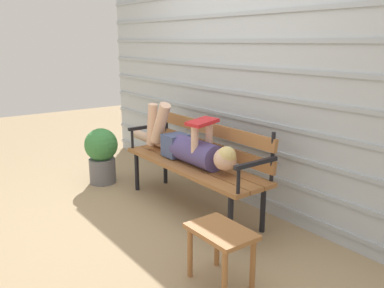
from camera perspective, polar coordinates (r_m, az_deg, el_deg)
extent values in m
plane|color=tan|center=(3.73, -1.65, -9.58)|extent=(12.00, 12.00, 0.00)
cube|color=#B2BCC6|center=(3.85, 6.29, 7.41)|extent=(4.72, 0.06, 2.11)
cube|color=#A3ADB7|center=(4.05, 5.56, -5.90)|extent=(4.72, 0.02, 0.04)
cube|color=#A3ADB7|center=(3.97, 5.64, -2.73)|extent=(4.72, 0.02, 0.04)
cube|color=#A3ADB7|center=(3.91, 5.72, 0.55)|extent=(4.72, 0.02, 0.04)
cube|color=#A3ADB7|center=(3.86, 5.81, 3.93)|extent=(4.72, 0.02, 0.04)
cube|color=#A3ADB7|center=(3.82, 5.90, 7.38)|extent=(4.72, 0.02, 0.04)
cube|color=#A3ADB7|center=(3.80, 5.99, 10.88)|extent=(4.72, 0.02, 0.04)
cube|color=#A3ADB7|center=(3.79, 6.09, 14.41)|extent=(4.72, 0.02, 0.04)
cube|color=#A3ADB7|center=(3.80, 6.18, 17.94)|extent=(4.72, 0.02, 0.04)
cube|color=#9E6638|center=(3.57, -1.95, -3.44)|extent=(1.65, 0.14, 0.04)
cube|color=#9E6638|center=(3.65, 0.00, -3.01)|extent=(1.65, 0.14, 0.04)
cube|color=#9E6638|center=(3.74, 1.86, -2.59)|extent=(1.65, 0.14, 0.04)
cube|color=#9E6638|center=(3.75, 2.73, -0.55)|extent=(1.58, 0.05, 0.11)
cube|color=#9E6638|center=(3.71, 2.76, 2.15)|extent=(1.58, 0.05, 0.11)
cylinder|color=black|center=(4.33, -3.64, 2.70)|extent=(0.03, 0.03, 0.40)
cylinder|color=black|center=(3.20, 11.39, -1.80)|extent=(0.03, 0.03, 0.40)
cylinder|color=black|center=(4.22, -7.86, -3.89)|extent=(0.04, 0.04, 0.40)
cylinder|color=black|center=(3.11, 5.48, -10.71)|extent=(0.04, 0.04, 0.40)
cylinder|color=black|center=(4.39, -3.82, -3.05)|extent=(0.04, 0.04, 0.40)
cylinder|color=black|center=(3.33, 10.06, -9.05)|extent=(0.04, 0.04, 0.40)
cube|color=black|center=(4.25, -6.46, 2.43)|extent=(0.04, 0.43, 0.03)
cylinder|color=black|center=(4.19, -8.51, 0.78)|extent=(0.03, 0.03, 0.20)
cube|color=black|center=(3.01, 9.13, -2.69)|extent=(0.04, 0.43, 0.03)
cylinder|color=black|center=(2.93, 6.62, -5.18)|extent=(0.03, 0.03, 0.20)
cylinder|color=#514784|center=(3.56, 0.63, -1.21)|extent=(0.53, 0.23, 0.23)
cube|color=#475684|center=(3.82, -2.31, -0.15)|extent=(0.20, 0.22, 0.21)
sphere|color=beige|center=(3.27, 4.72, -2.16)|extent=(0.19, 0.19, 0.19)
sphere|color=#E0C67A|center=(3.25, 4.96, -1.68)|extent=(0.16, 0.16, 0.16)
cylinder|color=beige|center=(3.89, -4.52, 2.95)|extent=(0.29, 0.11, 0.43)
cylinder|color=beige|center=(4.03, -5.72, 2.78)|extent=(0.15, 0.09, 0.43)
cylinder|color=beige|center=(4.26, -5.30, 0.49)|extent=(0.81, 0.10, 0.10)
cylinder|color=beige|center=(3.42, 0.38, 0.50)|extent=(0.06, 0.06, 0.27)
cylinder|color=beige|center=(3.52, 2.46, 0.87)|extent=(0.06, 0.06, 0.27)
cube|color=red|center=(3.44, 1.45, 3.15)|extent=(0.20, 0.27, 0.06)
cube|color=#9E6638|center=(2.58, 4.16, -12.31)|extent=(0.43, 0.29, 0.03)
cylinder|color=#9E6638|center=(2.72, -0.29, -15.21)|extent=(0.04, 0.04, 0.35)
cylinder|color=#9E6638|center=(2.49, 4.67, -18.31)|extent=(0.04, 0.04, 0.35)
cylinder|color=#9E6638|center=(2.85, 3.58, -13.80)|extent=(0.04, 0.04, 0.35)
cylinder|color=#9E6638|center=(2.63, 8.64, -16.54)|extent=(0.04, 0.04, 0.35)
cylinder|color=slate|center=(4.52, -12.61, -3.71)|extent=(0.29, 0.29, 0.27)
sphere|color=#3D8442|center=(4.44, -12.82, -0.10)|extent=(0.36, 0.36, 0.36)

